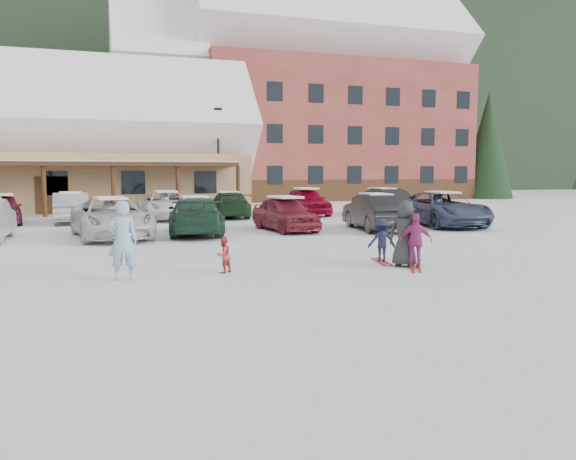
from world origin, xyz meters
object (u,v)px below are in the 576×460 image
object	(u,v)px
parked_car_4	(285,214)
parked_car_8	(2,209)
parked_car_9	(71,208)
parked_car_13	(382,202)
adult_skier	(123,240)
parked_car_10	(166,205)
parked_car_12	(306,202)
lamp_post	(218,153)
toddler_red	(223,255)
parked_car_6	(442,209)
bystander_dark	(405,234)
child_navy	(382,241)
parked_car_2	(111,218)
parked_car_11	(229,205)
parked_car_3	(196,216)
parked_car_5	(375,212)
alpine_hotel	(307,106)
day_lodge	(24,149)
child_magenta	(416,241)

from	to	relation	value
parked_car_4	parked_car_8	bearing A→B (deg)	143.10
parked_car_9	parked_car_13	xyz separation A→B (m)	(16.63, -0.18, 0.03)
adult_skier	parked_car_9	xyz separation A→B (m)	(-1.93, 15.83, -0.18)
parked_car_10	parked_car_12	bearing A→B (deg)	-0.36
lamp_post	toddler_red	xyz separation A→B (m)	(-4.44, -23.16, -3.26)
parked_car_4	parked_car_6	xyz separation A→B (m)	(7.44, -0.24, 0.06)
adult_skier	bystander_dark	bearing A→B (deg)	179.65
child_navy	parked_car_2	bearing A→B (deg)	-37.48
parked_car_11	parked_car_3	bearing A→B (deg)	73.76
parked_car_4	parked_car_10	xyz separation A→B (m)	(-4.15, 7.34, 0.02)
child_navy	parked_car_12	world-z (taller)	parked_car_12
parked_car_5	parked_car_12	world-z (taller)	parked_car_12
bystander_dark	parked_car_6	xyz separation A→B (m)	(7.22, 9.25, -0.09)
parked_car_8	parked_car_11	world-z (taller)	parked_car_8
child_navy	parked_car_4	distance (m)	8.64
alpine_hotel	parked_car_9	size ratio (longest dim) A/B	7.08
lamp_post	parked_car_3	xyz separation A→B (m)	(-3.77, -14.46, -2.96)
parked_car_2	parked_car_8	distance (m)	8.81
parked_car_5	toddler_red	bearing A→B (deg)	52.02
alpine_hotel	parked_car_2	bearing A→B (deg)	-122.46
parked_car_5	parked_car_12	distance (m)	8.72
parked_car_4	parked_car_13	world-z (taller)	parked_car_13
lamp_post	parked_car_11	distance (m)	7.45
lamp_post	parked_car_13	xyz separation A→B (m)	(7.91, -7.72, -2.94)
bystander_dark	parked_car_8	distance (m)	20.35
parked_car_2	child_navy	bearing A→B (deg)	-57.80
parked_car_2	adult_skier	bearing A→B (deg)	-97.03
alpine_hotel	parked_car_12	distance (m)	23.02
alpine_hotel	parked_car_4	world-z (taller)	alpine_hotel
adult_skier	child_navy	world-z (taller)	adult_skier
parked_car_9	parked_car_12	size ratio (longest dim) A/B	0.99
day_lodge	toddler_red	world-z (taller)	day_lodge
alpine_hotel	parked_car_12	world-z (taller)	alpine_hotel
lamp_post	parked_car_6	size ratio (longest dim) A/B	1.18
child_magenta	parked_car_10	world-z (taller)	parked_car_10
child_navy	parked_car_6	xyz separation A→B (m)	(7.45, 8.40, 0.18)
child_navy	parked_car_13	world-z (taller)	parked_car_13
alpine_hotel	child_magenta	distance (m)	40.22
bystander_dark	parked_car_13	size ratio (longest dim) A/B	0.37
child_magenta	parked_car_8	distance (m)	20.69
lamp_post	parked_car_8	world-z (taller)	lamp_post
toddler_red	parked_car_5	xyz separation A→B (m)	(8.15, 7.96, 0.32)
parked_car_12	parked_car_13	world-z (taller)	parked_car_12
parked_car_11	bystander_dark	bearing A→B (deg)	98.45
adult_skier	parked_car_6	distance (m)	16.79
alpine_hotel	parked_car_12	bearing A→B (deg)	-110.08
toddler_red	parked_car_3	bearing A→B (deg)	-129.16
lamp_post	parked_car_3	size ratio (longest dim) A/B	1.29
parked_car_6	parked_car_9	xyz separation A→B (m)	(-16.18, 6.94, -0.04)
parked_car_3	parked_car_8	xyz separation A→B (m)	(-8.00, 7.16, -0.04)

